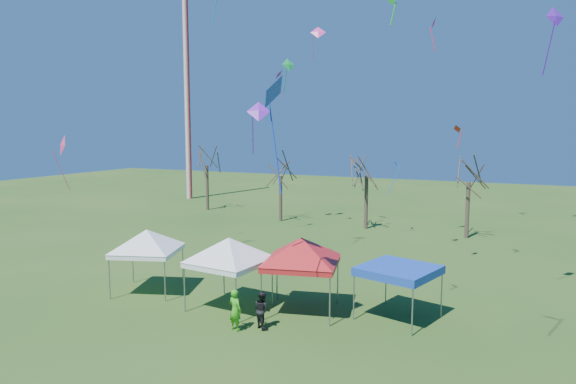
# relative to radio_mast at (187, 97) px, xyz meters

# --- Properties ---
(ground) EXTENTS (140.00, 140.00, 0.00)m
(ground) POSITION_rel_radio_mast_xyz_m (28.00, -34.00, -12.50)
(ground) COLOR #264D18
(ground) RESTS_ON ground
(radio_mast) EXTENTS (0.70, 0.70, 25.00)m
(radio_mast) POSITION_rel_radio_mast_xyz_m (0.00, 0.00, 0.00)
(radio_mast) COLOR silver
(radio_mast) RESTS_ON ground
(tree_0) EXTENTS (3.83, 3.83, 8.44)m
(tree_0) POSITION_rel_radio_mast_xyz_m (7.15, -6.62, -6.01)
(tree_0) COLOR #3D2D21
(tree_0) RESTS_ON ground
(tree_1) EXTENTS (3.42, 3.42, 7.54)m
(tree_1) POSITION_rel_radio_mast_xyz_m (17.23, -9.35, -6.71)
(tree_1) COLOR #3D2D21
(tree_1) RESTS_ON ground
(tree_2) EXTENTS (3.71, 3.71, 8.18)m
(tree_2) POSITION_rel_radio_mast_xyz_m (25.63, -9.62, -6.21)
(tree_2) COLOR #3D2D21
(tree_2) RESTS_ON ground
(tree_3) EXTENTS (3.59, 3.59, 7.91)m
(tree_3) POSITION_rel_radio_mast_xyz_m (34.03, -9.96, -6.42)
(tree_3) COLOR #3D2D21
(tree_3) RESTS_ON ground
(tent_white_west) EXTENTS (4.18, 4.18, 3.90)m
(tent_white_west) POSITION_rel_radio_mast_xyz_m (20.09, -31.47, -9.36)
(tent_white_west) COLOR gray
(tent_white_west) RESTS_ON ground
(tent_white_mid) EXTENTS (4.55, 4.55, 4.03)m
(tent_white_mid) POSITION_rel_radio_mast_xyz_m (25.38, -31.82, -9.25)
(tent_white_mid) COLOR gray
(tent_white_mid) RESTS_ON ground
(tent_red) EXTENTS (4.59, 4.59, 4.15)m
(tent_red) POSITION_rel_radio_mast_xyz_m (28.74, -30.79, -9.15)
(tent_red) COLOR gray
(tent_red) RESTS_ON ground
(tent_blue) EXTENTS (3.82, 3.82, 2.44)m
(tent_blue) POSITION_rel_radio_mast_xyz_m (33.10, -29.72, -10.25)
(tent_blue) COLOR gray
(tent_blue) RESTS_ON ground
(person_green) EXTENTS (0.75, 0.59, 1.82)m
(person_green) POSITION_rel_radio_mast_xyz_m (27.07, -34.10, -11.59)
(person_green) COLOR green
(person_green) RESTS_ON ground
(person_dark) EXTENTS (1.01, 0.95, 1.65)m
(person_dark) POSITION_rel_radio_mast_xyz_m (28.01, -33.38, -11.67)
(person_dark) COLOR black
(person_dark) RESTS_ON ground
(kite_5) EXTENTS (0.91, 1.45, 4.53)m
(kite_5) POSITION_rel_radio_mast_xyz_m (29.35, -34.97, -2.49)
(kite_5) COLOR #1337CE
(kite_5) RESTS_ON ground
(kite_18) EXTENTS (0.36, 0.71, 1.79)m
(kite_18) POSITION_rel_radio_mast_xyz_m (33.21, -23.54, 1.70)
(kite_18) COLOR red
(kite_18) RESTS_ON ground
(kite_22) EXTENTS (0.95, 0.95, 3.04)m
(kite_22) POSITION_rel_radio_mast_xyz_m (28.49, -11.28, -6.60)
(kite_22) COLOR blue
(kite_22) RESTS_ON ground
(kite_14) EXTENTS (1.40, 1.19, 3.62)m
(kite_14) POSITION_rel_radio_mast_xyz_m (11.63, -29.25, -4.89)
(kite_14) COLOR #DE3167
(kite_14) RESTS_ON ground
(kite_1) EXTENTS (1.15, 1.00, 2.17)m
(kite_1) POSITION_rel_radio_mast_xyz_m (28.23, -34.01, -3.15)
(kite_1) COLOR purple
(kite_1) RESTS_ON ground
(kite_17) EXTENTS (0.97, 0.92, 3.03)m
(kite_17) POSITION_rel_radio_mast_xyz_m (38.94, -26.19, 1.03)
(kite_17) COLOR #5819B3
(kite_17) RESTS_ON ground
(kite_2) EXTENTS (1.20, 1.30, 3.10)m
(kite_2) POSITION_rel_radio_mast_xyz_m (19.05, -11.50, 1.63)
(kite_2) COLOR #16933C
(kite_2) RESTS_ON ground
(kite_19) EXTENTS (0.80, 0.73, 1.88)m
(kite_19) POSITION_rel_radio_mast_xyz_m (33.24, -11.61, -3.89)
(kite_19) COLOR red
(kite_19) RESTS_ON ground
(kite_11) EXTENTS (1.33, 1.12, 2.44)m
(kite_11) POSITION_rel_radio_mast_xyz_m (23.90, -16.79, 3.12)
(kite_11) COLOR #EF359A
(kite_11) RESTS_ON ground
(kite_13) EXTENTS (0.88, 1.12, 2.49)m
(kite_13) POSITION_rel_radio_mast_xyz_m (18.20, -11.70, 0.82)
(kite_13) COLOR purple
(kite_13) RESTS_ON ground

